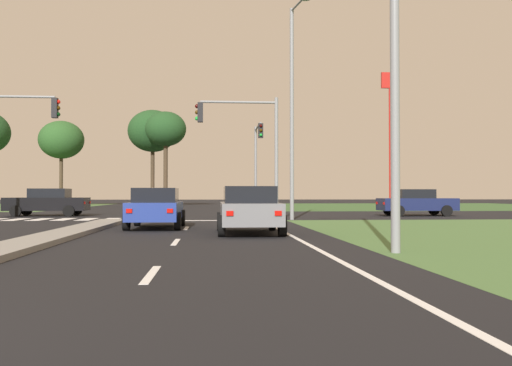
{
  "coord_description": "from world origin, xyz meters",
  "views": [
    {
      "loc": [
        4.45,
        -4.02,
        1.26
      ],
      "look_at": [
        7.39,
        33.58,
        2.02
      ],
      "focal_mm": 39.47,
      "sensor_mm": 36.0,
      "label": 1
    }
  ],
  "objects_px": {
    "car_black_second": "(48,202)",
    "treeline_third": "(153,131)",
    "car_blue_near": "(156,208)",
    "pedestrian_at_median": "(153,196)",
    "car_navy_third": "(416,202)",
    "treeline_fourth": "(166,130)",
    "treeline_second": "(61,140)",
    "traffic_signal_far_right": "(257,152)",
    "car_grey_fifth": "(249,209)",
    "street_lamp_second": "(293,102)",
    "traffic_signal_near_right": "(248,137)",
    "car_beige_fourth": "(150,198)",
    "fastfood_pole_sign": "(390,110)",
    "street_lamp_near": "(386,0)"
  },
  "relations": [
    {
      "from": "car_navy_third",
      "to": "treeline_fourth",
      "type": "relative_size",
      "value": 0.44
    },
    {
      "from": "car_grey_fifth",
      "to": "treeline_third",
      "type": "xyz_separation_m",
      "value": [
        -7.78,
        44.9,
        7.47
      ]
    },
    {
      "from": "car_blue_near",
      "to": "pedestrian_at_median",
      "type": "xyz_separation_m",
      "value": [
        -2.45,
        22.16,
        0.36
      ]
    },
    {
      "from": "treeline_second",
      "to": "fastfood_pole_sign",
      "type": "bearing_deg",
      "value": -12.64
    },
    {
      "from": "treeline_second",
      "to": "traffic_signal_far_right",
      "type": "bearing_deg",
      "value": -50.85
    },
    {
      "from": "car_beige_fourth",
      "to": "street_lamp_second",
      "type": "distance_m",
      "value": 37.65
    },
    {
      "from": "car_navy_third",
      "to": "street_lamp_near",
      "type": "distance_m",
      "value": 22.17
    },
    {
      "from": "car_navy_third",
      "to": "fastfood_pole_sign",
      "type": "relative_size",
      "value": 0.32
    },
    {
      "from": "car_navy_third",
      "to": "traffic_signal_near_right",
      "type": "bearing_deg",
      "value": -65.92
    },
    {
      "from": "car_grey_fifth",
      "to": "treeline_third",
      "type": "height_order",
      "value": "treeline_third"
    },
    {
      "from": "car_grey_fifth",
      "to": "treeline_second",
      "type": "bearing_deg",
      "value": 111.45
    },
    {
      "from": "traffic_signal_near_right",
      "to": "treeline_fourth",
      "type": "xyz_separation_m",
      "value": [
        -6.65,
        32.1,
        3.96
      ]
    },
    {
      "from": "treeline_second",
      "to": "treeline_fourth",
      "type": "bearing_deg",
      "value": -17.97
    },
    {
      "from": "street_lamp_near",
      "to": "treeline_fourth",
      "type": "height_order",
      "value": "treeline_fourth"
    },
    {
      "from": "pedestrian_at_median",
      "to": "treeline_fourth",
      "type": "bearing_deg",
      "value": -77.0
    },
    {
      "from": "car_blue_near",
      "to": "treeline_fourth",
      "type": "distance_m",
      "value": 39.14
    },
    {
      "from": "car_blue_near",
      "to": "car_black_second",
      "type": "relative_size",
      "value": 0.98
    },
    {
      "from": "car_beige_fourth",
      "to": "treeline_second",
      "type": "height_order",
      "value": "treeline_second"
    },
    {
      "from": "fastfood_pole_sign",
      "to": "treeline_fourth",
      "type": "bearing_deg",
      "value": 170.18
    },
    {
      "from": "street_lamp_near",
      "to": "treeline_fourth",
      "type": "xyz_separation_m",
      "value": [
        -8.64,
        47.66,
        2.55
      ]
    },
    {
      "from": "traffic_signal_far_right",
      "to": "treeline_third",
      "type": "xyz_separation_m",
      "value": [
        -9.74,
        23.88,
        4.02
      ]
    },
    {
      "from": "car_black_second",
      "to": "treeline_second",
      "type": "distance_m",
      "value": 31.41
    },
    {
      "from": "traffic_signal_near_right",
      "to": "treeline_third",
      "type": "bearing_deg",
      "value": 103.23
    },
    {
      "from": "street_lamp_second",
      "to": "treeline_third",
      "type": "distance_m",
      "value": 37.25
    },
    {
      "from": "car_navy_third",
      "to": "treeline_second",
      "type": "distance_m",
      "value": 42.87
    },
    {
      "from": "car_blue_near",
      "to": "fastfood_pole_sign",
      "type": "xyz_separation_m",
      "value": [
        20.06,
        34.4,
        9.0
      ]
    },
    {
      "from": "car_black_second",
      "to": "pedestrian_at_median",
      "type": "height_order",
      "value": "pedestrian_at_median"
    },
    {
      "from": "traffic_signal_near_right",
      "to": "car_blue_near",
      "type": "bearing_deg",
      "value": -121.55
    },
    {
      "from": "car_beige_fourth",
      "to": "traffic_signal_near_right",
      "type": "xyz_separation_m",
      "value": [
        8.66,
        -35.6,
        3.28
      ]
    },
    {
      "from": "pedestrian_at_median",
      "to": "car_blue_near",
      "type": "bearing_deg",
      "value": 108.05
    },
    {
      "from": "car_black_second",
      "to": "treeline_third",
      "type": "relative_size",
      "value": 0.43
    },
    {
      "from": "traffic_signal_near_right",
      "to": "fastfood_pole_sign",
      "type": "distance_m",
      "value": 32.98
    },
    {
      "from": "car_black_second",
      "to": "traffic_signal_far_right",
      "type": "bearing_deg",
      "value": -65.9
    },
    {
      "from": "car_grey_fifth",
      "to": "pedestrian_at_median",
      "type": "height_order",
      "value": "pedestrian_at_median"
    },
    {
      "from": "traffic_signal_near_right",
      "to": "treeline_second",
      "type": "bearing_deg",
      "value": 117.09
    },
    {
      "from": "car_black_second",
      "to": "treeline_third",
      "type": "xyz_separation_m",
      "value": [
        2.91,
        29.54,
        7.43
      ]
    },
    {
      "from": "car_navy_third",
      "to": "fastfood_pole_sign",
      "type": "bearing_deg",
      "value": 165.51
    },
    {
      "from": "fastfood_pole_sign",
      "to": "car_navy_third",
      "type": "bearing_deg",
      "value": -104.49
    },
    {
      "from": "car_grey_fifth",
      "to": "fastfood_pole_sign",
      "type": "bearing_deg",
      "value": 65.87
    },
    {
      "from": "car_navy_third",
      "to": "car_blue_near",
      "type": "bearing_deg",
      "value": -52.34
    },
    {
      "from": "car_navy_third",
      "to": "car_beige_fourth",
      "type": "relative_size",
      "value": 0.99
    },
    {
      "from": "car_beige_fourth",
      "to": "car_grey_fifth",
      "type": "distance_m",
      "value": 45.69
    },
    {
      "from": "pedestrian_at_median",
      "to": "treeline_third",
      "type": "distance_m",
      "value": 20.97
    },
    {
      "from": "street_lamp_second",
      "to": "traffic_signal_far_right",
      "type": "bearing_deg",
      "value": 93.94
    },
    {
      "from": "traffic_signal_far_right",
      "to": "treeline_fourth",
      "type": "xyz_separation_m",
      "value": [
        -8.03,
        20.46,
        3.82
      ]
    },
    {
      "from": "car_blue_near",
      "to": "treeline_second",
      "type": "distance_m",
      "value": 45.05
    },
    {
      "from": "street_lamp_second",
      "to": "treeline_fourth",
      "type": "distance_m",
      "value": 33.48
    },
    {
      "from": "treeline_third",
      "to": "car_beige_fourth",
      "type": "bearing_deg",
      "value": 167.31
    },
    {
      "from": "pedestrian_at_median",
      "to": "treeline_third",
      "type": "height_order",
      "value": "treeline_third"
    },
    {
      "from": "car_grey_fifth",
      "to": "traffic_signal_near_right",
      "type": "bearing_deg",
      "value": 86.49
    }
  ]
}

